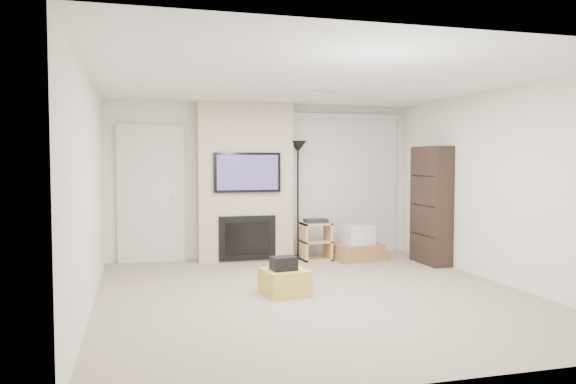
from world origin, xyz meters
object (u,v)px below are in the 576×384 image
object	(u,v)px
ottoman	(285,282)
av_stand	(316,238)
bookshelf	(431,205)
box_stack	(357,246)
floor_lamp	(298,166)

from	to	relation	value
ottoman	av_stand	world-z (taller)	av_stand
av_stand	bookshelf	size ratio (longest dim) A/B	0.37
av_stand	box_stack	distance (m)	0.69
av_stand	floor_lamp	bearing A→B (deg)	136.92
box_stack	bookshelf	xyz separation A→B (m)	(0.95, -0.64, 0.69)
ottoman	box_stack	size ratio (longest dim) A/B	0.56
floor_lamp	ottoman	bearing A→B (deg)	-109.81
floor_lamp	box_stack	world-z (taller)	floor_lamp
av_stand	bookshelf	bearing A→B (deg)	-24.97
bookshelf	floor_lamp	bearing A→B (deg)	152.28
floor_lamp	box_stack	distance (m)	1.60
ottoman	bookshelf	xyz separation A→B (m)	(2.68, 1.36, 0.75)
av_stand	bookshelf	distance (m)	1.86
floor_lamp	box_stack	bearing A→B (deg)	-20.10
av_stand	bookshelf	world-z (taller)	bookshelf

